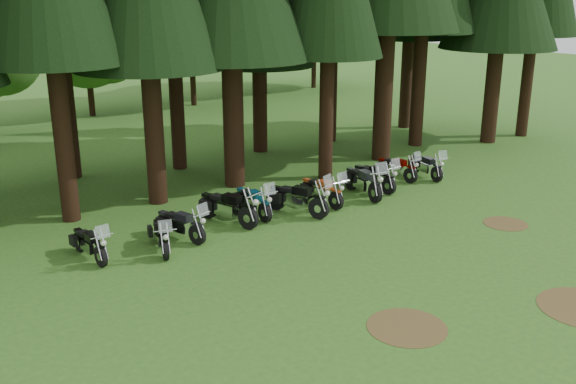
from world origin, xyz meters
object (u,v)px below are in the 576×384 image
(motorcycle_0, at_px, (90,245))
(motorcycle_1, at_px, (161,237))
(motorcycle_2, at_px, (180,225))
(motorcycle_3, at_px, (227,208))
(motorcycle_8, at_px, (374,177))
(motorcycle_7, at_px, (363,182))
(motorcycle_5, at_px, (297,199))
(motorcycle_4, at_px, (253,202))
(motorcycle_6, at_px, (322,191))
(motorcycle_9, at_px, (397,169))
(motorcycle_10, at_px, (426,167))

(motorcycle_0, height_order, motorcycle_1, motorcycle_0)
(motorcycle_2, height_order, motorcycle_3, motorcycle_2)
(motorcycle_2, xyz_separation_m, motorcycle_8, (8.15, -0.06, 0.03))
(motorcycle_7, height_order, motorcycle_8, motorcycle_7)
(motorcycle_0, height_order, motorcycle_5, motorcycle_5)
(motorcycle_0, bearing_deg, motorcycle_4, -1.18)
(motorcycle_6, bearing_deg, motorcycle_3, 173.50)
(motorcycle_2, bearing_deg, motorcycle_0, 161.82)
(motorcycle_5, distance_m, motorcycle_9, 5.73)
(motorcycle_3, bearing_deg, motorcycle_2, 172.63)
(motorcycle_1, relative_size, motorcycle_6, 0.90)
(motorcycle_6, bearing_deg, motorcycle_7, -7.27)
(motorcycle_3, xyz_separation_m, motorcycle_8, (6.30, -0.33, -0.03))
(motorcycle_1, relative_size, motorcycle_9, 0.95)
(motorcycle_10, bearing_deg, motorcycle_1, -165.71)
(motorcycle_0, distance_m, motorcycle_1, 1.96)
(motorcycle_7, bearing_deg, motorcycle_10, 16.30)
(motorcycle_7, xyz_separation_m, motorcycle_10, (3.69, 0.18, -0.07))
(motorcycle_9, bearing_deg, motorcycle_4, 176.90)
(motorcycle_3, xyz_separation_m, motorcycle_5, (2.31, -0.70, 0.01))
(motorcycle_8, relative_size, motorcycle_10, 1.07)
(motorcycle_3, height_order, motorcycle_7, motorcycle_7)
(motorcycle_3, distance_m, motorcycle_4, 1.08)
(motorcycle_6, bearing_deg, motorcycle_10, -0.45)
(motorcycle_0, bearing_deg, motorcycle_5, -7.99)
(motorcycle_3, height_order, motorcycle_10, motorcycle_10)
(motorcycle_6, bearing_deg, motorcycle_0, 177.31)
(motorcycle_3, bearing_deg, motorcycle_4, -10.79)
(motorcycle_1, xyz_separation_m, motorcycle_2, (0.89, 0.46, 0.02))
(motorcycle_4, distance_m, motorcycle_5, 1.48)
(motorcycle_8, bearing_deg, motorcycle_0, 178.95)
(motorcycle_5, relative_size, motorcycle_9, 1.16)
(motorcycle_10, bearing_deg, motorcycle_5, -164.93)
(motorcycle_2, height_order, motorcycle_9, motorcycle_2)
(motorcycle_9, relative_size, motorcycle_10, 0.99)
(motorcycle_8, height_order, motorcycle_10, motorcycle_8)
(motorcycle_4, height_order, motorcycle_6, motorcycle_4)
(motorcycle_4, distance_m, motorcycle_10, 8.06)
(motorcycle_6, relative_size, motorcycle_10, 1.04)
(motorcycle_5, distance_m, motorcycle_6, 1.36)
(motorcycle_0, relative_size, motorcycle_2, 0.96)
(motorcycle_0, relative_size, motorcycle_8, 0.89)
(motorcycle_4, xyz_separation_m, motorcycle_9, (6.92, -0.01, -0.03))
(motorcycle_5, xyz_separation_m, motorcycle_6, (1.32, 0.29, -0.05))
(motorcycle_3, bearing_deg, motorcycle_9, -14.98)
(motorcycle_1, bearing_deg, motorcycle_5, 18.77)
(motorcycle_7, distance_m, motorcycle_8, 0.94)
(motorcycle_2, relative_size, motorcycle_3, 0.88)
(motorcycle_1, relative_size, motorcycle_3, 0.82)
(motorcycle_1, relative_size, motorcycle_5, 0.81)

